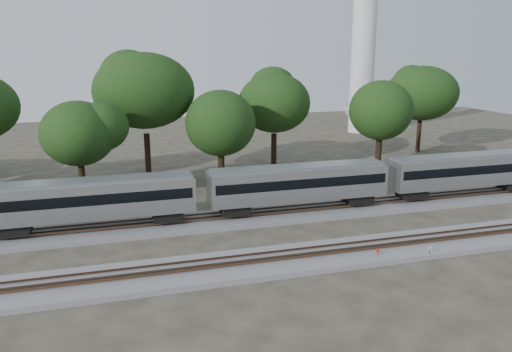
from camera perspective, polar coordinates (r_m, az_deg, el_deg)
The scene contains 13 objects.
ground at distance 40.41m, azimuth 3.04°, elevation -7.48°, with size 160.00×160.00×0.00m, color #383328.
track_far at distance 45.70m, azimuth 0.56°, elevation -4.59°, with size 160.00×5.00×0.73m.
track_near at distance 36.88m, azimuth 5.11°, elevation -9.36°, with size 160.00×5.00×0.73m.
train at distance 46.04m, azimuth 5.06°, elevation -0.71°, with size 87.29×3.01×4.43m.
switch_stand_red at distance 37.76m, azimuth 13.75°, elevation -8.58°, with size 0.27×0.11×0.87m.
switch_stand_white at distance 39.10m, azimuth 19.20°, elevation -8.08°, with size 0.31×0.06×0.96m.
switch_lever at distance 39.15m, azimuth 17.27°, elevation -8.63°, with size 0.50×0.30×0.30m, color #512D19.
tree_2 at distance 51.67m, azimuth -19.65°, elevation 4.59°, with size 7.17×7.17×10.11m.
tree_3 at distance 57.87m, azimuth -12.65°, elevation 9.47°, with size 10.68×10.68×15.06m.
tree_4 at distance 55.18m, azimuth -4.08°, elevation 6.02°, with size 7.26×7.26×10.24m.
tree_5 at distance 63.42m, azimuth 2.10°, elevation 8.33°, with size 8.62×8.62×12.15m.
tree_6 at distance 62.60m, azimuth 14.09°, elevation 7.28°, with size 8.00×8.00×11.28m.
tree_7 at distance 78.34m, azimuth 18.45°, elevation 8.95°, with size 8.93×8.93×12.59m.
Camera 1 is at (-12.52, -35.43, 14.87)m, focal length 35.00 mm.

